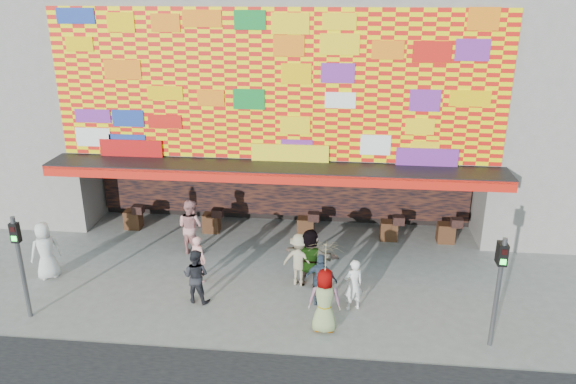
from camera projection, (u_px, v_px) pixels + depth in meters
name	position (u px, v px, depth m)	size (l,w,h in m)	color
ground	(259.00, 300.00, 16.37)	(90.00, 90.00, 0.00)	slate
shop_building	(289.00, 76.00, 22.16)	(15.20, 9.40, 10.00)	gray
signal_left	(20.00, 256.00, 14.94)	(0.22, 0.20, 3.00)	#59595B
signal_right	(499.00, 281.00, 13.71)	(0.22, 0.20, 3.00)	#59595B
ped_a	(46.00, 251.00, 17.34)	(0.90, 0.59, 1.85)	silver
ped_b	(198.00, 259.00, 17.18)	(0.55, 0.36, 1.51)	#F2A29C
ped_c	(196.00, 276.00, 16.06)	(0.79, 0.62, 1.63)	#222228
ped_d	(300.00, 260.00, 16.97)	(1.08, 0.62, 1.66)	gray
ped_e	(321.00, 280.00, 15.87)	(0.93, 0.39, 1.59)	#2E3E51
ped_f	(310.00, 258.00, 16.87)	(1.71, 0.55, 1.85)	gray
ped_g	(325.00, 301.00, 14.66)	(0.88, 0.57, 1.79)	gray
ped_h	(353.00, 285.00, 15.67)	(0.56, 0.37, 1.54)	white
ped_i	(191.00, 226.00, 18.95)	(0.94, 0.73, 1.93)	tan
parasol	(326.00, 259.00, 14.23)	(1.01, 1.03, 1.80)	#D1BD84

